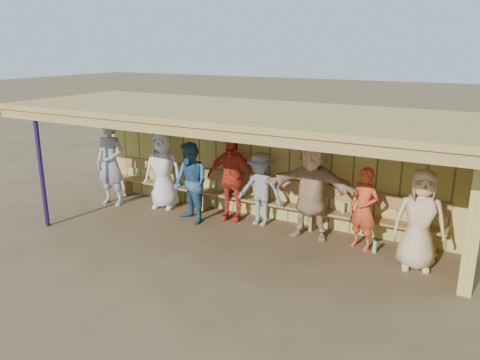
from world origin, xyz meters
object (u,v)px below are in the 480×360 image
object	(u,v)px
player_d	(231,178)
player_f	(311,188)
player_a	(111,163)
bench	(257,195)
player_c	(191,183)
player_e	(260,189)
player_g	(364,209)
player_b	(163,170)
player_h	(420,220)

from	to	relation	value
player_d	player_f	size ratio (longest dim) A/B	0.92
player_a	bench	distance (m)	3.52
player_c	player_e	distance (m)	1.45
bench	player_e	bearing A→B (deg)	-53.92
player_g	bench	bearing A→B (deg)	-171.88
player_b	player_h	bearing A→B (deg)	-19.48
player_e	bench	distance (m)	0.45
player_a	player_e	size ratio (longest dim) A/B	1.30
player_a	player_d	bearing A→B (deg)	2.49
player_e	player_h	size ratio (longest dim) A/B	0.90
player_a	player_g	size ratio (longest dim) A/B	1.31
player_e	bench	world-z (taller)	player_e
player_c	player_h	xyz separation A→B (m)	(4.51, 0.04, 0.01)
player_e	player_c	bearing A→B (deg)	-154.13
player_c	player_h	world-z (taller)	player_h
player_c	player_e	world-z (taller)	player_c
player_a	player_f	distance (m)	4.78
player_c	player_g	world-z (taller)	player_c
player_a	player_g	world-z (taller)	player_a
player_e	player_f	xyz separation A→B (m)	(1.14, -0.11, 0.22)
player_c	player_g	bearing A→B (deg)	30.01
player_b	player_c	xyz separation A→B (m)	(1.09, -0.48, -0.04)
player_c	player_d	size ratio (longest dim) A/B	0.93
player_a	bench	xyz separation A→B (m)	(3.40, 0.80, -0.47)
player_d	player_h	bearing A→B (deg)	-18.56
player_a	player_h	size ratio (longest dim) A/B	1.16
player_c	player_h	distance (m)	4.51
player_e	bench	xyz separation A→B (m)	(-0.22, 0.31, -0.24)
player_a	player_h	bearing A→B (deg)	-7.38
player_g	player_h	xyz separation A→B (m)	(1.01, -0.37, 0.10)
player_e	player_f	distance (m)	1.17
player_b	player_g	world-z (taller)	player_b
player_b	player_a	bearing A→B (deg)	-175.67
player_h	bench	size ratio (longest dim) A/B	0.23
bench	player_h	bearing A→B (deg)	-13.70
player_b	player_d	bearing A→B (deg)	-12.30
player_a	player_c	world-z (taller)	player_a
player_a	player_f	bearing A→B (deg)	-2.53
player_b	bench	size ratio (longest dim) A/B	0.23
player_b	player_d	xyz separation A→B (m)	(1.74, 0.08, 0.02)
player_g	player_h	bearing A→B (deg)	-1.21
player_f	player_g	size ratio (longest dim) A/B	1.30
player_e	player_h	xyz separation A→B (m)	(3.18, -0.52, 0.09)
player_e	player_g	bearing A→B (deg)	-0.88
player_e	player_h	distance (m)	3.22
player_f	player_g	distance (m)	1.05
player_a	player_g	bearing A→B (deg)	-3.75
player_f	player_h	xyz separation A→B (m)	(2.03, -0.41, -0.13)
player_c	player_g	xyz separation A→B (m)	(3.51, 0.41, -0.09)
player_b	player_d	size ratio (longest dim) A/B	0.97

